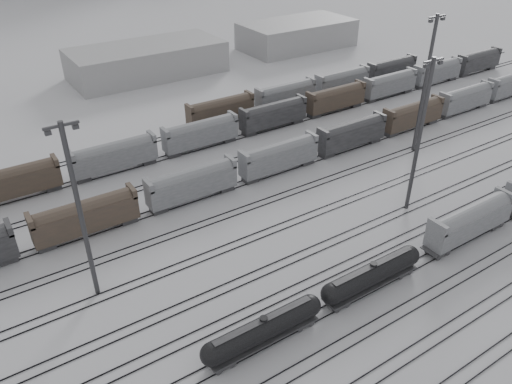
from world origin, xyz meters
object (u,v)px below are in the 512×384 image
tank_car_a (264,329)px  light_mast_c (420,134)px  hopper_car_a (470,220)px  tank_car_b (372,275)px

tank_car_a → light_mast_c: light_mast_c is taller
hopper_car_a → light_mast_c: bearing=94.4°
tank_car_a → hopper_car_a: bearing=0.0°
tank_car_b → light_mast_c: bearing=29.9°
tank_car_b → hopper_car_a: (18.80, 0.00, 1.14)m
tank_car_b → hopper_car_a: 18.84m
tank_car_a → hopper_car_a: (35.04, 0.00, 1.20)m
tank_car_a → hopper_car_a: 35.06m
tank_car_a → hopper_car_a: size_ratio=1.00×
hopper_car_a → tank_car_a: bearing=180.0°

